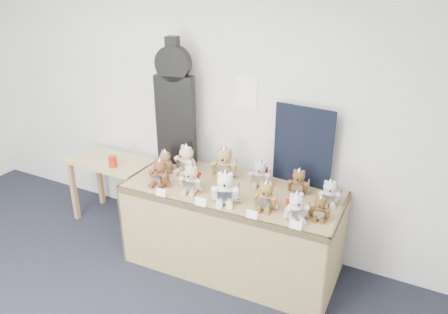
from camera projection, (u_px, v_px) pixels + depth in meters
The scene contains 22 objects.
room_shell at pixel (246, 92), 3.97m from camera, with size 6.00×6.00×6.00m.
display_table at pixel (229, 210), 3.84m from camera, with size 1.95×0.87×0.80m.
side_table at pixel (112, 170), 4.67m from camera, with size 0.87×0.49×0.72m.
guitar_case at pixel (175, 104), 4.13m from camera, with size 0.39×0.17×1.23m.
navy_board at pixel (303, 146), 3.80m from camera, with size 0.54×0.02×0.72m, color black.
red_cup at pixel (113, 162), 4.43m from camera, with size 0.09×0.09×0.12m, color red.
teddy_front_far_left at pixel (160, 174), 3.87m from camera, with size 0.23×0.19×0.28m.
teddy_front_left at pixel (191, 180), 3.76m from camera, with size 0.23×0.20×0.28m.
teddy_front_centre at pixel (225, 189), 3.57m from camera, with size 0.26×0.25×0.32m.
teddy_front_right at pixel (266, 196), 3.49m from camera, with size 0.23×0.19×0.27m.
teddy_front_far_right at pixel (296, 207), 3.34m from camera, with size 0.21×0.21×0.26m.
teddy_front_end at pixel (320, 209), 3.36m from camera, with size 0.18×0.15×0.22m.
teddy_back_left at pixel (186, 161), 4.10m from camera, with size 0.25×0.23×0.31m.
teddy_back_centre_left at pixel (224, 164), 4.01m from camera, with size 0.28×0.26×0.34m.
teddy_back_centre_right at pixel (260, 174), 3.88m from camera, with size 0.22×0.20×0.27m.
teddy_back_right at pixel (298, 183), 3.73m from camera, with size 0.21×0.18×0.25m.
teddy_back_end at pixel (329, 193), 3.56m from camera, with size 0.20×0.18×0.24m.
teddy_back_far_left at pixel (165, 162), 4.14m from camera, with size 0.19×0.19×0.24m.
entry_card_a at pixel (161, 192), 3.70m from camera, with size 0.09×0.00×0.07m, color white.
entry_card_b at pixel (200, 202), 3.55m from camera, with size 0.10×0.00×0.07m, color white.
entry_card_c at pixel (252, 215), 3.38m from camera, with size 0.09×0.00×0.07m, color white.
entry_card_d at pixel (296, 225), 3.24m from camera, with size 0.09×0.00×0.07m, color white.
Camera 1 is at (2.16, -1.03, 2.59)m, focal length 35.00 mm.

